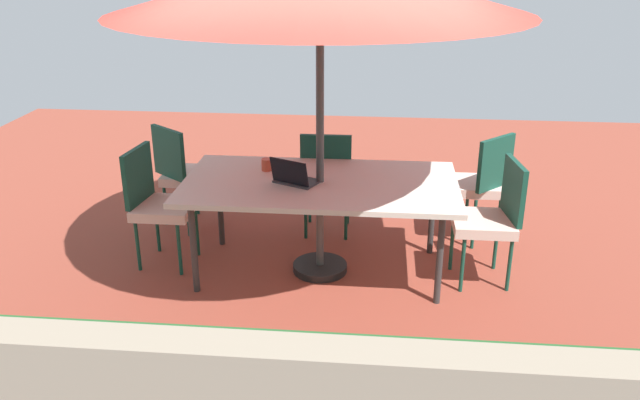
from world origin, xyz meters
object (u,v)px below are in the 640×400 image
(chair_east, at_px, (157,200))
(chair_southwest, at_px, (479,181))
(cup, at_px, (267,165))
(chair_west, at_px, (492,215))
(chair_southeast, at_px, (184,171))
(dining_table, at_px, (320,187))
(chair_south, at_px, (327,177))
(laptop, at_px, (294,178))

(chair_east, bearing_deg, chair_southwest, -68.04)
(cup, bearing_deg, chair_west, 172.35)
(chair_southeast, height_order, chair_east, same)
(chair_southwest, xyz_separation_m, chair_west, (0.01, 0.77, 0.00))
(chair_east, bearing_deg, cup, -71.34)
(dining_table, xyz_separation_m, chair_southeast, (1.32, -0.76, -0.18))
(chair_south, xyz_separation_m, chair_east, (1.32, 0.69, 0.00))
(chair_west, bearing_deg, chair_south, -126.89)
(dining_table, bearing_deg, chair_east, -1.50)
(chair_southeast, height_order, chair_south, same)
(chair_southeast, distance_m, laptop, 1.43)
(dining_table, relative_size, chair_south, 2.17)
(chair_east, xyz_separation_m, chair_west, (-2.65, 0.06, 0.00))
(dining_table, distance_m, chair_east, 1.34)
(chair_southeast, relative_size, chair_south, 1.00)
(laptop, xyz_separation_m, cup, (0.26, -0.28, 0.00))
(cup, bearing_deg, chair_southeast, -32.36)
(chair_southwest, height_order, chair_east, same)
(chair_west, relative_size, laptop, 2.48)
(chair_southeast, xyz_separation_m, chair_southwest, (-2.64, 0.02, 0.00))
(chair_west, xyz_separation_m, cup, (1.78, -0.24, 0.27))
(dining_table, distance_m, chair_southeast, 1.53)
(chair_south, xyz_separation_m, cup, (0.45, 0.51, 0.27))
(chair_west, height_order, laptop, laptop)
(chair_southeast, distance_m, chair_south, 1.31)
(chair_southwest, bearing_deg, chair_southeast, -45.16)
(chair_southwest, distance_m, chair_east, 2.75)
(dining_table, relative_size, cup, 21.69)
(chair_southeast, distance_m, chair_east, 0.73)
(dining_table, bearing_deg, cup, -25.43)
(chair_east, height_order, chair_west, same)
(chair_southwest, relative_size, laptop, 2.48)
(chair_south, xyz_separation_m, chair_southwest, (-1.34, -0.02, 0.00))
(chair_west, distance_m, cup, 1.81)
(chair_south, relative_size, laptop, 2.48)
(chair_southeast, distance_m, chair_west, 2.75)
(chair_east, bearing_deg, dining_table, -84.55)
(chair_southeast, bearing_deg, laptop, -178.01)
(chair_east, bearing_deg, chair_south, -55.34)
(dining_table, distance_m, cup, 0.51)
(chair_southeast, bearing_deg, chair_east, 127.62)
(chair_east, bearing_deg, laptop, -88.21)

